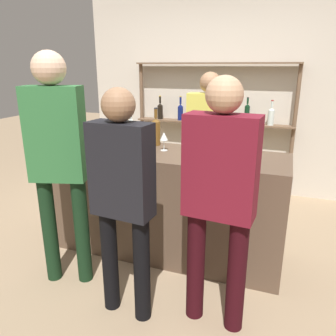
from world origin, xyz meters
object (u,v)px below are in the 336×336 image
(counter_bottle_3, at_px, (80,132))
(wine_glass, at_px, (164,137))
(counter_bottle_1, at_px, (156,131))
(counter_bottle_0, at_px, (240,144))
(counter_bottle_2, at_px, (131,131))
(customer_right, at_px, (220,190))
(customer_center, at_px, (122,190))
(server_behind_counter, at_px, (208,137))
(customer_left, at_px, (58,153))

(counter_bottle_3, height_order, wine_glass, counter_bottle_3)
(counter_bottle_1, bearing_deg, counter_bottle_3, -159.02)
(counter_bottle_1, bearing_deg, wine_glass, -49.42)
(counter_bottle_1, distance_m, wine_glass, 0.22)
(counter_bottle_0, height_order, counter_bottle_2, counter_bottle_0)
(counter_bottle_3, height_order, customer_right, customer_right)
(wine_glass, distance_m, customer_right, 1.04)
(counter_bottle_1, height_order, counter_bottle_2, counter_bottle_1)
(counter_bottle_3, bearing_deg, wine_glass, 6.11)
(counter_bottle_2, bearing_deg, counter_bottle_3, -156.13)
(counter_bottle_3, bearing_deg, counter_bottle_1, 20.98)
(counter_bottle_0, xyz_separation_m, customer_center, (-0.62, -0.79, -0.18))
(customer_right, xyz_separation_m, server_behind_counter, (-0.44, 1.55, -0.01))
(customer_left, bearing_deg, counter_bottle_0, -80.29)
(counter_bottle_3, relative_size, customer_center, 0.21)
(counter_bottle_0, distance_m, counter_bottle_2, 1.09)
(counter_bottle_2, relative_size, customer_left, 0.20)
(counter_bottle_0, relative_size, customer_center, 0.23)
(customer_center, xyz_separation_m, server_behind_counter, (0.16, 1.67, 0.02))
(customer_right, bearing_deg, counter_bottle_2, 53.62)
(counter_bottle_1, relative_size, counter_bottle_2, 1.01)
(counter_bottle_2, height_order, customer_center, customer_center)
(counter_bottle_3, bearing_deg, server_behind_counter, 38.93)
(counter_bottle_0, relative_size, counter_bottle_3, 1.10)
(counter_bottle_1, bearing_deg, customer_center, -79.28)
(counter_bottle_2, distance_m, customer_center, 1.13)
(counter_bottle_3, relative_size, customer_right, 0.20)
(counter_bottle_0, distance_m, customer_left, 1.39)
(counter_bottle_2, relative_size, wine_glass, 2.12)
(counter_bottle_0, relative_size, wine_glass, 2.21)
(counter_bottle_1, distance_m, customer_right, 1.27)
(counter_bottle_3, xyz_separation_m, customer_right, (1.48, -0.71, -0.13))
(counter_bottle_0, height_order, counter_bottle_1, counter_bottle_0)
(counter_bottle_2, xyz_separation_m, wine_glass, (0.37, -0.11, -0.01))
(counter_bottle_2, xyz_separation_m, counter_bottle_3, (-0.44, -0.19, -0.01))
(counter_bottle_0, relative_size, counter_bottle_1, 1.03)
(counter_bottle_3, bearing_deg, counter_bottle_0, -1.70)
(counter_bottle_3, xyz_separation_m, customer_left, (0.25, -0.65, -0.01))
(counter_bottle_2, distance_m, customer_right, 1.38)
(counter_bottle_1, distance_m, counter_bottle_2, 0.24)
(customer_right, height_order, customer_center, customer_right)
(counter_bottle_0, xyz_separation_m, counter_bottle_3, (-1.50, 0.04, -0.02))
(counter_bottle_3, distance_m, wine_glass, 0.82)
(customer_left, height_order, server_behind_counter, customer_left)
(counter_bottle_2, bearing_deg, customer_right, -41.04)
(wine_glass, bearing_deg, customer_right, -50.16)
(wine_glass, xyz_separation_m, customer_right, (0.66, -0.80, -0.12))
(wine_glass, bearing_deg, server_behind_counter, 73.25)
(counter_bottle_0, xyz_separation_m, customer_right, (-0.02, -0.66, -0.14))
(server_behind_counter, bearing_deg, counter_bottle_1, -36.11)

